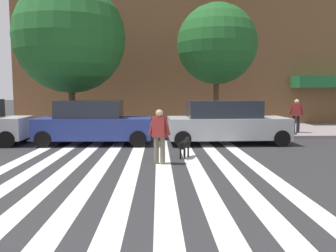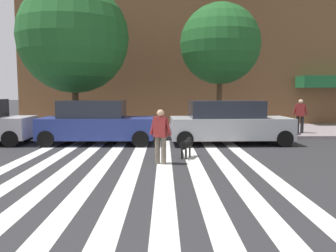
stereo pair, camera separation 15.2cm
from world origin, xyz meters
name	(u,v)px [view 1 (the left image)]	position (x,y,z in m)	size (l,w,h in m)	color
ground_plane	(125,182)	(0.00, 7.21, 0.00)	(160.00, 160.00, 0.00)	#2B2B2D
sidewalk_far	(143,130)	(0.00, 17.42, 0.07)	(80.00, 6.00, 0.15)	gray
crosswalk_stripes	(127,182)	(0.05, 7.21, 0.00)	(7.65, 13.82, 0.01)	silver
parked_car_behind_first	(94,123)	(-1.86, 13.17, 0.88)	(4.64, 1.95, 1.80)	navy
parked_car_third_in_line	(226,122)	(3.61, 13.16, 0.89)	(4.93, 2.19, 1.80)	#B2B7BA
street_tree_nearest	(70,38)	(-3.28, 15.40, 4.65)	(5.14, 5.14, 7.08)	#4C3823
street_tree_middle	(217,44)	(3.64, 15.82, 4.44)	(3.86, 3.86, 6.23)	#4C3823
pedestrian_dog_walker	(159,133)	(0.83, 9.26, 0.93)	(0.69, 0.36, 1.64)	#6B6051
dog_on_leash	(185,144)	(1.67, 10.21, 0.44)	(0.49, 0.95, 0.65)	black
pedestrian_bystander	(296,114)	(7.57, 15.62, 1.08)	(0.67, 0.40, 1.64)	black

